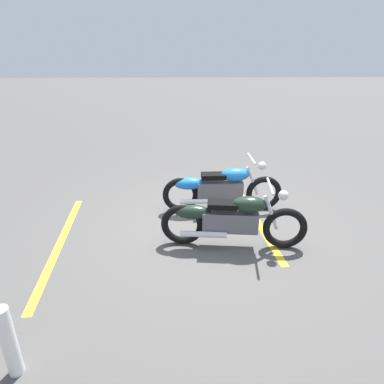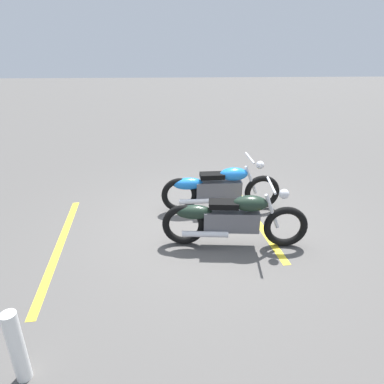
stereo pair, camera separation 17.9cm
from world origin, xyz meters
name	(u,v)px [view 1 (the left image)]	position (x,y,z in m)	size (l,w,h in m)	color
ground_plane	(210,226)	(0.00, 0.00, 0.00)	(60.00, 60.00, 0.00)	#514F4C
motorcycle_bright_foreground	(220,188)	(-0.20, -0.61, 0.46)	(2.23, 0.62, 1.04)	black
motorcycle_dark_foreground	(230,219)	(-0.24, 0.61, 0.46)	(2.23, 0.62, 1.04)	black
bollard_post	(9,342)	(2.06, 2.81, 0.39)	(0.14, 0.14, 0.77)	white
parking_stripe_near	(254,215)	(-0.83, -0.39, 0.00)	(3.20, 0.12, 0.01)	yellow
parking_stripe_mid	(60,243)	(2.43, 0.51, 0.00)	(3.20, 0.12, 0.01)	yellow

